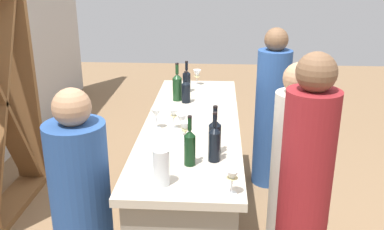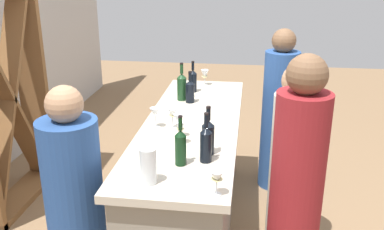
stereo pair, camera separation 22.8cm
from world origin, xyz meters
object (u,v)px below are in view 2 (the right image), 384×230
at_px(wine_bottle_second_left_near_black, 206,143).
at_px(person_right_guest, 295,200).
at_px(wine_glass_far_left, 179,121).
at_px(wine_bottle_second_right_near_black, 190,91).
at_px(water_pitcher, 148,166).
at_px(wine_glass_near_center, 205,75).
at_px(person_server_behind, 75,206).
at_px(wine_glass_near_left, 217,178).
at_px(person_center_guest, 278,116).
at_px(wine_bottle_far_right_near_black, 193,80).
at_px(person_left_guest, 291,169).
at_px(wine_bottle_leftmost_dark_green, 181,146).
at_px(wine_glass_far_center, 172,115).
at_px(wine_glass_far_right, 155,113).
at_px(wine_glass_near_right, 180,129).
at_px(wine_bottle_center_near_black, 208,136).
at_px(wine_rack, 5,99).
at_px(wine_bottle_rightmost_olive_green, 182,86).

distance_m(wine_bottle_second_left_near_black, person_right_guest, 0.62).
distance_m(wine_bottle_second_left_near_black, wine_glass_far_left, 0.42).
xyz_separation_m(wine_bottle_second_right_near_black, wine_glass_far_left, (-0.77, -0.03, 0.02)).
bearing_deg(water_pitcher, person_right_guest, -75.67).
distance_m(wine_glass_near_center, person_server_behind, 1.98).
distance_m(wine_glass_near_left, person_center_guest, 1.98).
height_order(wine_bottle_second_left_near_black, water_pitcher, wine_bottle_second_left_near_black).
bearing_deg(wine_bottle_second_right_near_black, wine_bottle_far_right_near_black, 3.33).
xyz_separation_m(person_left_guest, person_center_guest, (1.02, 0.04, 0.04)).
xyz_separation_m(water_pitcher, person_left_guest, (0.81, -0.85, -0.37)).
bearing_deg(wine_bottle_leftmost_dark_green, wine_glass_far_center, 15.00).
relative_size(wine_glass_far_right, person_right_guest, 0.09).
xyz_separation_m(water_pitcher, person_server_behind, (0.16, 0.52, -0.39)).
xyz_separation_m(wine_bottle_second_left_near_black, wine_glass_near_right, (0.24, 0.20, -0.02)).
bearing_deg(wine_glass_near_center, wine_bottle_second_left_near_black, -173.54).
bearing_deg(wine_bottle_center_near_black, wine_bottle_leftmost_dark_green, 140.02).
distance_m(wine_rack, water_pitcher, 1.96).
height_order(person_center_guest, person_right_guest, person_right_guest).
height_order(wine_glass_far_left, water_pitcher, water_pitcher).
height_order(wine_bottle_leftmost_dark_green, wine_bottle_center_near_black, wine_bottle_center_near_black).
distance_m(wine_glass_far_left, person_right_guest, 0.94).
height_order(wine_bottle_center_near_black, wine_glass_near_right, wine_bottle_center_near_black).
relative_size(wine_glass_far_left, person_center_guest, 0.11).
distance_m(wine_bottle_leftmost_dark_green, wine_bottle_far_right_near_black, 1.52).
xyz_separation_m(wine_glass_near_center, person_center_guest, (-0.18, -0.72, -0.33)).
xyz_separation_m(wine_bottle_second_right_near_black, wine_bottle_far_right_near_black, (0.32, 0.02, 0.01)).
bearing_deg(wine_glass_near_right, water_pitcher, 171.29).
bearing_deg(wine_bottle_leftmost_dark_green, wine_glass_far_right, 25.96).
bearing_deg(person_center_guest, wine_glass_near_left, 100.07).
relative_size(wine_bottle_second_right_near_black, wine_bottle_far_right_near_black, 0.95).
relative_size(wine_bottle_leftmost_dark_green, wine_bottle_second_right_near_black, 1.14).
bearing_deg(person_left_guest, wine_bottle_rightmost_olive_green, -15.87).
relative_size(wine_bottle_second_right_near_black, wine_glass_far_left, 1.65).
xyz_separation_m(wine_glass_near_center, person_right_guest, (-1.79, -0.73, -0.27)).
relative_size(wine_bottle_leftmost_dark_green, person_server_behind, 0.22).
relative_size(wine_glass_near_center, wine_glass_far_center, 1.02).
relative_size(wine_bottle_center_near_black, person_left_guest, 0.22).
xyz_separation_m(wine_bottle_second_right_near_black, person_server_behind, (-1.28, 0.55, -0.39)).
relative_size(person_center_guest, person_right_guest, 0.93).
relative_size(wine_rack, wine_glass_near_right, 12.64).
distance_m(wine_bottle_second_left_near_black, wine_bottle_center_near_black, 0.11).
height_order(wine_bottle_second_right_near_black, person_server_behind, person_server_behind).
relative_size(wine_bottle_second_left_near_black, water_pitcher, 1.52).
xyz_separation_m(wine_bottle_leftmost_dark_green, person_right_guest, (-0.04, -0.69, -0.28)).
distance_m(wine_bottle_rightmost_olive_green, person_center_guest, 0.99).
distance_m(wine_bottle_far_right_near_black, wine_glass_far_center, 0.93).
height_order(wine_glass_near_right, water_pitcher, water_pitcher).
xyz_separation_m(wine_bottle_second_left_near_black, person_center_guest, (1.52, -0.53, -0.35)).
bearing_deg(wine_glass_near_left, wine_glass_far_left, 23.52).
height_order(person_center_guest, person_server_behind, person_center_guest).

